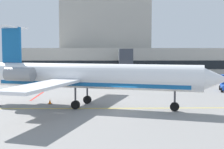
# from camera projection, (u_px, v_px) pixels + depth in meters

# --- Properties ---
(ground) EXTENTS (120.00, 120.00, 0.11)m
(ground) POSITION_uv_depth(u_px,v_px,m) (124.00, 111.00, 31.32)
(ground) COLOR gray
(terminal_building) EXTENTS (56.79, 15.89, 18.16)m
(terminal_building) POSITION_uv_depth(u_px,v_px,m) (124.00, 49.00, 79.07)
(terminal_building) COLOR #B7B2A8
(terminal_building) RESTS_ON ground
(jet_bridge_east) EXTENTS (2.40, 16.76, 6.30)m
(jet_bridge_east) POSITION_uv_depth(u_px,v_px,m) (124.00, 56.00, 61.78)
(jet_bridge_east) COLOR silver
(jet_bridge_east) RESTS_ON ground
(regional_jet) EXTENTS (27.79, 23.19, 8.75)m
(regional_jet) POSITION_uv_depth(u_px,v_px,m) (86.00, 76.00, 33.54)
(regional_jet) COLOR white
(regional_jet) RESTS_ON ground
(baggage_tug) EXTENTS (3.56, 3.33, 2.05)m
(baggage_tug) POSITION_uv_depth(u_px,v_px,m) (199.00, 77.00, 59.63)
(baggage_tug) COLOR silver
(baggage_tug) RESTS_ON ground
(fuel_tank) EXTENTS (7.22, 2.94, 2.92)m
(fuel_tank) POSITION_uv_depth(u_px,v_px,m) (55.00, 72.00, 64.73)
(fuel_tank) COLOR white
(fuel_tank) RESTS_ON ground
(safety_cone_alpha) EXTENTS (0.47, 0.47, 0.55)m
(safety_cone_alpha) POSITION_uv_depth(u_px,v_px,m) (50.00, 102.00, 35.34)
(safety_cone_alpha) COLOR orange
(safety_cone_alpha) RESTS_ON ground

